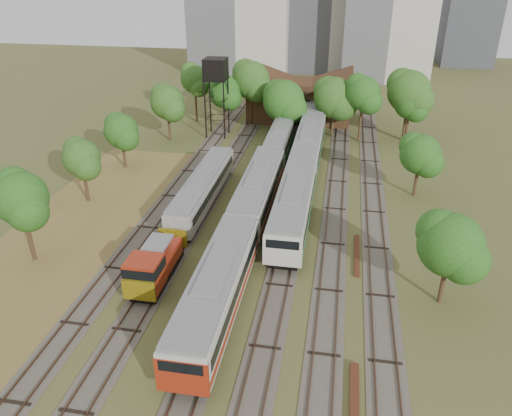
% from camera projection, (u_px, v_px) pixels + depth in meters
% --- Properties ---
extents(ground, '(240.00, 240.00, 0.00)m').
position_uv_depth(ground, '(226.00, 379.00, 31.48)').
color(ground, '#475123').
rests_on(ground, ground).
extents(dry_grass_patch, '(14.00, 60.00, 0.04)m').
position_uv_depth(dry_grass_patch, '(36.00, 278.00, 41.29)').
color(dry_grass_patch, brown).
rests_on(dry_grass_patch, ground).
extents(tracks, '(24.60, 80.00, 0.19)m').
position_uv_depth(tracks, '(273.00, 204.00, 53.52)').
color(tracks, '#4C473D').
rests_on(tracks, ground).
extents(railcar_red_set, '(3.23, 34.58, 4.00)m').
position_uv_depth(railcar_red_set, '(241.00, 232.00, 43.85)').
color(railcar_red_set, black).
rests_on(railcar_red_set, ground).
extents(railcar_green_set, '(3.29, 52.08, 4.07)m').
position_uv_depth(railcar_green_set, '(308.00, 146.00, 63.51)').
color(railcar_green_set, black).
rests_on(railcar_green_set, ground).
extents(railcar_rear, '(2.82, 16.08, 3.49)m').
position_uv_depth(railcar_rear, '(281.00, 136.00, 67.90)').
color(railcar_rear, black).
rests_on(railcar_rear, ground).
extents(shunter_locomotive, '(2.60, 8.10, 3.40)m').
position_uv_depth(shunter_locomotive, '(154.00, 267.00, 39.91)').
color(shunter_locomotive, black).
rests_on(shunter_locomotive, ground).
extents(old_grey_coach, '(2.68, 18.00, 3.31)m').
position_uv_depth(old_grey_coach, '(203.00, 188.00, 52.87)').
color(old_grey_coach, black).
rests_on(old_grey_coach, ground).
extents(water_tower, '(3.22, 3.22, 11.15)m').
position_uv_depth(water_tower, '(216.00, 71.00, 69.86)').
color(water_tower, black).
rests_on(water_tower, ground).
extents(rail_pile_near, '(0.55, 8.23, 0.27)m').
position_uv_depth(rail_pile_near, '(354.00, 415.00, 28.79)').
color(rail_pile_near, '#552A18').
rests_on(rail_pile_near, ground).
extents(rail_pile_far, '(0.43, 6.82, 0.22)m').
position_uv_depth(rail_pile_far, '(357.00, 255.00, 44.31)').
color(rail_pile_far, '#552A18').
rests_on(rail_pile_far, ground).
extents(maintenance_shed, '(16.45, 11.55, 7.58)m').
position_uv_depth(maintenance_shed, '(300.00, 99.00, 81.23)').
color(maintenance_shed, '#3B2215').
rests_on(maintenance_shed, ground).
extents(tree_band_left, '(7.05, 54.34, 8.27)m').
position_uv_depth(tree_band_left, '(76.00, 166.00, 49.27)').
color(tree_band_left, '#382616').
rests_on(tree_band_left, ground).
extents(tree_band_far, '(37.10, 10.83, 9.91)m').
position_uv_depth(tree_band_far, '(303.00, 92.00, 72.20)').
color(tree_band_far, '#382616').
rests_on(tree_band_far, ground).
extents(tree_band_right, '(5.26, 42.43, 7.76)m').
position_uv_depth(tree_band_right, '(425.00, 159.00, 51.36)').
color(tree_band_right, '#382616').
rests_on(tree_band_right, ground).
extents(tower_far_right, '(12.00, 12.00, 28.00)m').
position_uv_depth(tower_far_right, '(473.00, 3.00, 116.45)').
color(tower_far_right, '#45464D').
rests_on(tower_far_right, ground).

